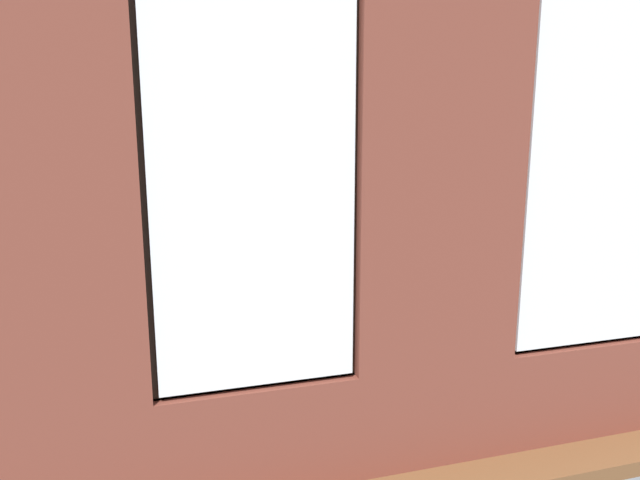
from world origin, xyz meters
The scene contains 15 objects.
ground_plane centered at (0.00, 0.00, -0.05)m, with size 7.27×5.61×0.10m, color brown.
brick_wall_with_windows centered at (0.00, 2.43, 1.73)m, with size 6.67×0.30×3.49m.
couch_by_window centered at (0.82, 1.78, 0.33)m, with size 1.84×0.87×0.80m.
couch_left centered at (-2.63, -0.09, 0.33)m, with size 0.98×2.12×0.80m.
coffee_table centered at (0.23, -0.38, 0.38)m, with size 1.23×0.79×0.44m.
cup_ceramic centered at (-0.10, -0.51, 0.49)m, with size 0.08×0.08×0.10m, color #33567F.
candle_jar centered at (0.14, -0.26, 0.50)m, with size 0.08×0.08×0.13m, color #B7333D.
table_plant_small centered at (0.23, -0.38, 0.53)m, with size 0.10×0.10×0.17m.
remote_black centered at (0.39, -0.48, 0.45)m, with size 0.05×0.17×0.02m, color black.
papasan_chair centered at (0.16, -1.81, 0.45)m, with size 1.16×1.16×0.71m.
potted_plant_mid_room_small centered at (-0.63, -0.99, 0.41)m, with size 0.39×0.39×0.61m.
potted_plant_by_left_couch centered at (-2.23, -1.57, 0.28)m, with size 0.27×0.27×0.43m.
potted_plant_between_couches centered at (-0.55, 1.73, 0.56)m, with size 0.48×0.48×0.90m.
potted_plant_foreground_right centered at (2.68, -1.76, 0.64)m, with size 0.67×0.67×0.99m.
potted_plant_near_tv centered at (2.43, 0.45, 0.60)m, with size 0.61×0.61×0.98m.
Camera 1 is at (1.60, 5.45, 2.08)m, focal length 35.00 mm.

